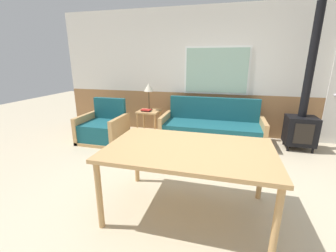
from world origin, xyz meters
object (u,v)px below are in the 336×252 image
table_lamp (149,89)px  wood_stove (303,115)px  dining_table (189,154)px  couch (211,130)px  side_table (149,116)px  armchair (103,129)px

table_lamp → wood_stove: wood_stove is taller
dining_table → couch: bearing=88.3°
couch → table_lamp: bearing=175.0°
side_table → wood_stove: wood_stove is taller
couch → armchair: 2.23m
couch → side_table: bearing=178.3°
couch → dining_table: couch is taller
couch → armchair: (-2.16, -0.55, 0.00)m
table_lamp → wood_stove: 3.04m
armchair → side_table: bearing=32.3°
armchair → table_lamp: table_lamp is taller
table_lamp → wood_stove: bearing=-1.8°
armchair → side_table: armchair is taller
couch → wood_stove: (1.63, 0.03, 0.40)m
couch → dining_table: (-0.07, -2.34, 0.44)m
couch → side_table: couch is taller
armchair → side_table: 1.00m
couch → wood_stove: 1.68m
couch → side_table: 1.38m
dining_table → table_lamp: bearing=118.2°
couch → table_lamp: size_ratio=3.50×
side_table → dining_table: (1.30, -2.38, 0.24)m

